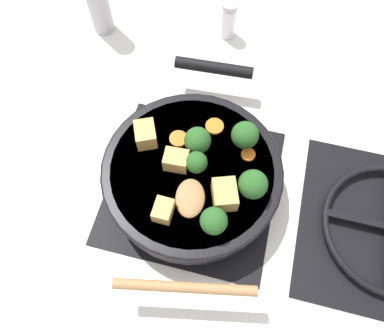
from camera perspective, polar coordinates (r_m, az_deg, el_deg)
ground_plane at (r=0.71m, az=0.00°, el=-2.82°), size 2.40×2.40×0.00m
front_burner_grate at (r=0.70m, az=0.00°, el=-2.44°), size 0.31×0.31×0.03m
skillet_pan at (r=0.66m, az=0.03°, el=-0.74°), size 0.40×0.31×0.06m
wooden_spoon at (r=0.58m, az=-0.70°, el=-11.51°), size 0.20×0.21×0.02m
tofu_cube_center_large at (r=0.63m, az=-2.43°, el=1.20°), size 0.03×0.04×0.03m
tofu_cube_near_handle at (r=0.59m, az=-4.40°, el=-6.47°), size 0.04×0.03×0.03m
tofu_cube_east_chunk at (r=0.65m, az=-7.09°, el=5.10°), size 0.05×0.05×0.03m
tofu_cube_west_chunk at (r=0.60m, az=4.98°, el=-4.06°), size 0.06×0.05×0.04m
broccoli_floret_near_spoon at (r=0.57m, az=3.34°, el=-8.06°), size 0.04×0.04×0.05m
broccoli_floret_center_top at (r=0.63m, az=0.67°, el=4.25°), size 0.05×0.05×0.05m
broccoli_floret_east_rim at (r=0.64m, az=8.08°, el=4.97°), size 0.05×0.05×0.05m
broccoli_floret_west_rim at (r=0.60m, az=9.27°, el=-2.49°), size 0.05×0.05×0.05m
broccoli_floret_north_edge at (r=0.61m, az=0.67°, el=0.80°), size 0.04×0.04×0.04m
carrot_slice_orange_thin at (r=0.66m, az=-2.08°, el=4.48°), size 0.03×0.03×0.01m
carrot_slice_near_center at (r=0.65m, az=8.55°, el=2.02°), size 0.02×0.02×0.01m
carrot_slice_edge_slice at (r=0.67m, az=3.45°, el=6.36°), size 0.03×0.03×0.01m
salt_shaker at (r=0.90m, az=5.55°, el=21.55°), size 0.04×0.04×0.09m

